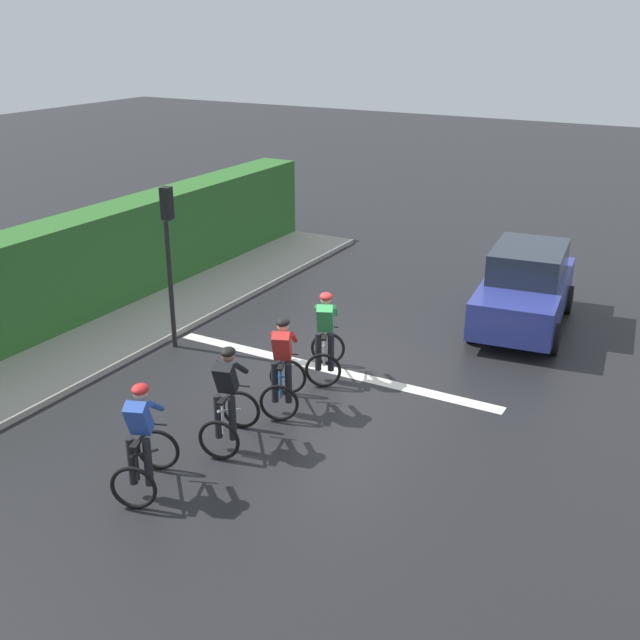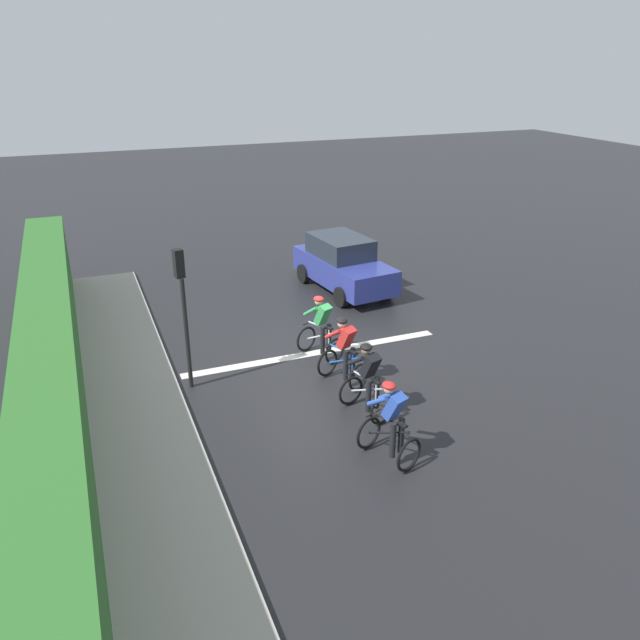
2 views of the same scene
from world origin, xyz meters
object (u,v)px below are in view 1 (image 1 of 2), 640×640
Objects in this scene: cyclist_lead at (143,442)px; cyclist_fourth at (325,338)px; cyclist_second at (228,400)px; cyclist_mid at (283,367)px; car_navy at (525,288)px; traffic_light_near_crossing at (169,243)px.

cyclist_fourth is at bearing -95.44° from cyclist_lead.
cyclist_second is 1.47m from cyclist_mid.
cyclist_mid is 0.39× the size of car_navy.
traffic_light_near_crossing is at bearing -20.02° from cyclist_mid.
car_navy reaches higher than cyclist_lead.
car_navy reaches higher than cyclist_second.
cyclist_second is at bearing 87.60° from cyclist_fourth.
cyclist_lead is 1.00× the size of cyclist_second.
traffic_light_near_crossing reaches higher than cyclist_fourth.
cyclist_fourth is at bearing -176.00° from traffic_light_near_crossing.
cyclist_second is at bearing 70.02° from car_navy.
car_navy is (-3.00, -9.04, 0.08)m from cyclist_lead.
cyclist_lead is 1.00× the size of cyclist_fourth.
car_navy reaches higher than cyclist_fourth.
cyclist_second and cyclist_fourth have the same top height.
cyclist_lead is 0.39× the size of car_navy.
traffic_light_near_crossing is (3.44, 0.24, 1.43)m from cyclist_fourth.
traffic_light_near_crossing reaches higher than cyclist_lead.
car_navy is at bearing -108.38° from cyclist_lead.
cyclist_lead is at bearing 82.36° from cyclist_mid.
cyclist_second is at bearing -100.83° from cyclist_lead.
cyclist_fourth is 5.13m from car_navy.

